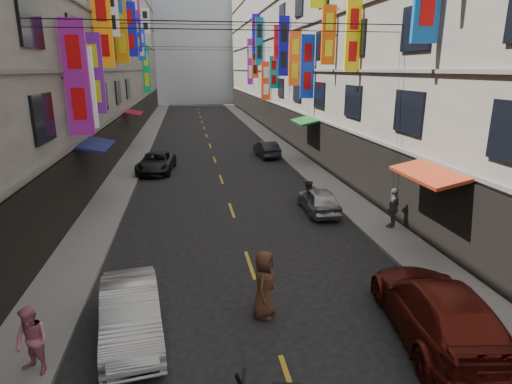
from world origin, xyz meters
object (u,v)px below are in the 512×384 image
object	(u,v)px
car_left_far	(156,162)
car_right_near	(438,310)
pedestrian_lfar	(32,341)
car_left_mid	(131,313)
car_right_far	(267,149)
scooter_far_right	(308,191)
pedestrian_crossing	(264,284)
car_right_mid	(319,200)
pedestrian_rfar	(393,208)

from	to	relation	value
car_left_far	car_right_near	xyz separation A→B (m)	(7.97, -19.43, 0.13)
pedestrian_lfar	car_left_mid	bearing A→B (deg)	65.32
car_left_far	car_right_far	distance (m)	8.85
scooter_far_right	car_right_far	distance (m)	11.31
car_left_far	car_right_far	xyz separation A→B (m)	(8.00, 3.79, -0.03)
car_right_near	pedestrian_crossing	bearing A→B (deg)	-14.08
car_right_mid	car_right_far	distance (m)	13.34
car_right_near	car_right_mid	bearing A→B (deg)	-82.18
car_left_far	pedestrian_rfar	size ratio (longest dim) A/B	2.72
pedestrian_rfar	pedestrian_crossing	size ratio (longest dim) A/B	0.89
scooter_far_right	pedestrian_lfar	bearing A→B (deg)	70.23
car_left_mid	car_right_far	distance (m)	23.21
car_right_mid	car_right_far	size ratio (longest dim) A/B	0.96
car_right_far	pedestrian_rfar	bearing A→B (deg)	93.32
car_right_near	pedestrian_crossing	world-z (taller)	pedestrian_crossing
pedestrian_crossing	pedestrian_lfar	bearing A→B (deg)	130.14
car_left_mid	car_right_far	xyz separation A→B (m)	(7.52, 21.96, -0.05)
scooter_far_right	car_left_mid	xyz separation A→B (m)	(-7.61, -10.65, 0.21)
car_right_mid	car_left_far	bearing A→B (deg)	-48.37
car_right_near	car_left_far	bearing A→B (deg)	-59.71
car_left_mid	pedestrian_lfar	distance (m)	2.25
car_right_far	pedestrian_lfar	distance (m)	25.01
pedestrian_crossing	car_right_mid	bearing A→B (deg)	-2.93
scooter_far_right	pedestrian_crossing	world-z (taller)	pedestrian_crossing
car_right_near	pedestrian_crossing	xyz separation A→B (m)	(-4.06, 1.64, 0.18)
car_left_mid	car_left_far	size ratio (longest dim) A/B	0.87
car_left_far	pedestrian_rfar	bearing A→B (deg)	-43.67
car_left_far	pedestrian_rfar	xyz separation A→B (m)	(10.34, -12.25, 0.32)
car_right_far	pedestrian_crossing	xyz separation A→B (m)	(-4.08, -21.57, 0.34)
pedestrian_crossing	car_left_mid	bearing A→B (deg)	119.83
pedestrian_lfar	pedestrian_crossing	xyz separation A→B (m)	(5.32, 1.60, 0.05)
car_left_mid	pedestrian_rfar	world-z (taller)	pedestrian_rfar
car_right_near	pedestrian_rfar	xyz separation A→B (m)	(2.37, 7.18, 0.20)
scooter_far_right	car_right_far	size ratio (longest dim) A/B	0.47
car_right_near	car_right_mid	xyz separation A→B (m)	(0.03, 9.87, -0.17)
car_right_mid	pedestrian_rfar	bearing A→B (deg)	132.62
car_right_far	pedestrian_lfar	xyz separation A→B (m)	(-9.40, -23.17, 0.29)
car_right_mid	pedestrian_rfar	distance (m)	3.59
car_right_mid	car_right_far	world-z (taller)	car_right_far
car_left_mid	pedestrian_crossing	xyz separation A→B (m)	(3.44, 0.38, 0.29)
car_left_far	pedestrian_crossing	bearing A→B (deg)	-71.40
scooter_far_right	car_left_mid	size ratio (longest dim) A/B	0.44
pedestrian_lfar	pedestrian_crossing	size ratio (longest dim) A/B	0.82
pedestrian_lfar	pedestrian_crossing	distance (m)	5.55
car_right_mid	pedestrian_crossing	world-z (taller)	pedestrian_crossing
car_left_far	car_right_mid	xyz separation A→B (m)	(8.00, -9.55, -0.04)
car_left_mid	car_right_mid	distance (m)	11.43
car_left_mid	car_right_near	xyz separation A→B (m)	(7.49, -1.26, 0.11)
car_left_mid	pedestrian_crossing	world-z (taller)	pedestrian_crossing
car_left_far	pedestrian_lfar	xyz separation A→B (m)	(-1.40, -19.38, 0.26)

